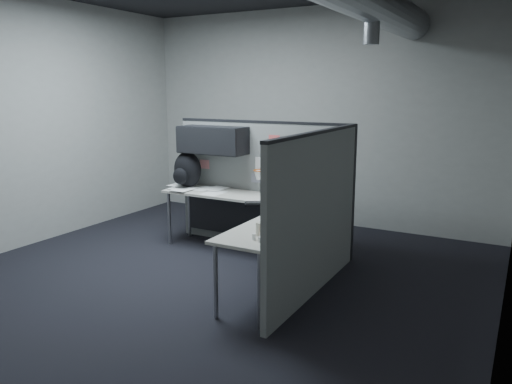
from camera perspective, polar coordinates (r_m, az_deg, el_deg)
The scene contains 12 objects.
room at distance 4.85m, azimuth 0.21°, elevation 12.61°, with size 5.62×5.62×3.22m.
partition_back at distance 6.40m, azimuth -0.90°, elevation 2.50°, with size 2.44×0.42×1.63m.
partition_right at distance 4.96m, azimuth 6.91°, elevation -2.41°, with size 0.07×2.23×1.63m.
desk at distance 5.83m, azimuth -0.06°, elevation -2.26°, with size 2.31×2.11×0.73m.
monitor at distance 5.72m, azimuth 6.42°, elevation 0.95°, with size 0.55×0.55×0.45m.
keyboard at distance 5.63m, azimuth 0.88°, elevation -1.34°, with size 0.45×0.35×0.04m.
mouse at distance 5.27m, azimuth 2.66°, elevation -2.28°, with size 0.30×0.29×0.05m.
phone at distance 4.74m, azimuth 1.92°, elevation -3.65°, with size 0.25×0.26×0.09m.
bottles at distance 4.36m, azimuth 0.48°, elevation -5.07°, with size 0.11×0.16×0.07m.
cup at distance 4.48m, azimuth 0.52°, elevation -4.24°, with size 0.09×0.09×0.12m, color beige.
papers at distance 6.58m, azimuth -6.82°, elevation 0.41°, with size 0.91×0.59×0.02m.
backpack at distance 6.66m, azimuth -7.90°, elevation 2.47°, with size 0.47×0.46×0.48m.
Camera 1 is at (2.87, -4.25, 2.02)m, focal length 35.00 mm.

